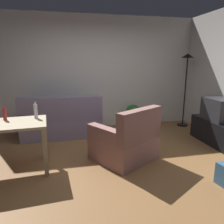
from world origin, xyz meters
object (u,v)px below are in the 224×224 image
(bottle_red, at_px, (5,114))
(desk, at_px, (4,131))
(couch, at_px, (62,122))
(bottle_clear, at_px, (36,111))
(tv_stand, at_px, (216,132))
(potted_plant, at_px, (133,114))
(armchair, at_px, (126,142))
(torchiere_lamp, at_px, (187,70))
(tv, at_px, (218,109))

(bottle_red, bearing_deg, desk, -87.41)
(couch, relative_size, bottle_clear, 6.56)
(tv_stand, bearing_deg, potted_plant, 42.34)
(armchair, xyz_separation_m, bottle_clear, (-1.42, 0.18, 0.55))
(potted_plant, height_order, bottle_red, bottle_red)
(tv_stand, bearing_deg, desk, 95.45)
(tv_stand, height_order, bottle_red, bottle_red)
(armchair, relative_size, bottle_clear, 4.66)
(tv_stand, relative_size, bottle_clear, 4.24)
(desk, xyz_separation_m, potted_plant, (2.55, 1.80, -0.32))
(tv_stand, bearing_deg, torchiere_lamp, 0.00)
(potted_plant, bearing_deg, bottle_red, -147.65)
(torchiere_lamp, relative_size, desk, 1.44)
(armchair, height_order, bottle_red, bottle_red)
(bottle_red, bearing_deg, couch, 58.11)
(tv, bearing_deg, desk, 95.45)
(torchiere_lamp, height_order, armchair, torchiere_lamp)
(tv, height_order, torchiere_lamp, torchiere_lamp)
(couch, xyz_separation_m, torchiere_lamp, (3.05, 0.14, 1.11))
(couch, relative_size, tv, 2.83)
(desk, bearing_deg, bottle_clear, 19.70)
(potted_plant, bearing_deg, tv_stand, -47.66)
(tv_stand, height_order, bottle_clear, bottle_clear)
(bottle_clear, bearing_deg, bottle_red, -177.48)
(torchiere_lamp, bearing_deg, couch, -177.40)
(tv_stand, xyz_separation_m, torchiere_lamp, (0.00, 1.26, 1.17))
(armchair, distance_m, bottle_clear, 1.54)
(bottle_clear, bearing_deg, potted_plant, 37.17)
(potted_plant, xyz_separation_m, bottle_red, (-2.55, -1.62, 0.52))
(couch, distance_m, bottle_red, 1.63)
(tv_stand, xyz_separation_m, bottle_clear, (-3.41, -0.17, 0.63))
(torchiere_lamp, xyz_separation_m, bottle_red, (-3.86, -1.44, -0.56))
(couch, height_order, bottle_red, bottle_red)
(bottle_red, xyz_separation_m, bottle_clear, (0.45, 0.02, 0.03))
(couch, height_order, tv_stand, couch)
(tv, relative_size, bottle_clear, 2.32)
(armchair, distance_m, bottle_red, 1.95)
(tv_stand, bearing_deg, bottle_clear, 92.82)
(potted_plant, bearing_deg, couch, -169.84)
(couch, bearing_deg, tv, 159.86)
(desk, height_order, bottle_red, bottle_red)
(desk, distance_m, armchair, 1.89)
(bottle_clear, bearing_deg, tv, 2.82)
(tv_stand, relative_size, torchiere_lamp, 0.61)
(tv, relative_size, bottle_red, 2.88)
(desk, bearing_deg, couch, 56.82)
(tv_stand, bearing_deg, armchair, 100.00)
(bottle_red, relative_size, bottle_clear, 0.80)
(couch, height_order, tv, same)
(tv_stand, height_order, desk, desk)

